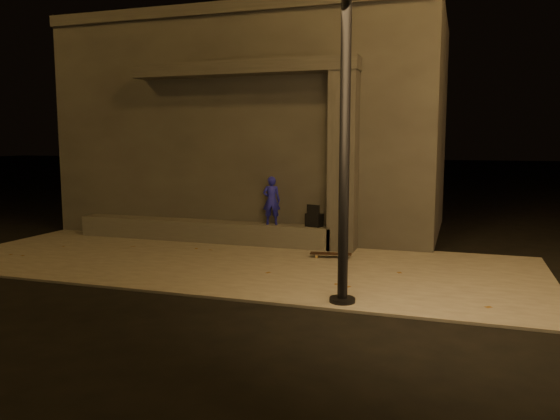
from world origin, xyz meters
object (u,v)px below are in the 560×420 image
(skateboard, at_px, (331,254))
(skateboarder, at_px, (272,200))
(column, at_px, (343,162))
(backpack, at_px, (314,219))

(skateboard, bearing_deg, skateboarder, 141.13)
(column, distance_m, backpack, 1.33)
(column, relative_size, skateboarder, 3.49)
(skateboarder, bearing_deg, backpack, 169.36)
(backpack, bearing_deg, skateboarder, -161.37)
(skateboard, bearing_deg, backpack, 113.96)
(skateboarder, distance_m, backpack, 1.01)
(backpack, xyz_separation_m, skateboard, (0.56, -0.85, -0.54))
(backpack, distance_m, skateboard, 1.15)
(column, height_order, skateboarder, column)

